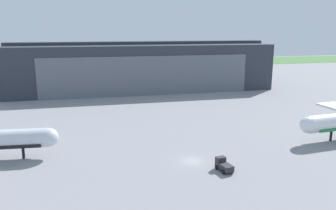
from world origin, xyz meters
TOP-DOWN VIEW (x-y plane):
  - ground_plane at (0.00, 0.00)m, footprint 440.00×440.00m
  - grass_field_strip at (0.00, 186.73)m, footprint 440.00×56.00m
  - maintenance_hangar at (3.22, 80.75)m, footprint 105.17×28.58m
  - stair_truck at (4.24, -5.53)m, footprint 2.71×3.98m

SIDE VIEW (x-z plane):
  - ground_plane at x=0.00m, z-range 0.00..0.00m
  - grass_field_strip at x=0.00m, z-range 0.00..0.08m
  - stair_truck at x=4.24m, z-range -0.08..2.16m
  - maintenance_hangar at x=3.22m, z-range -0.46..19.47m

